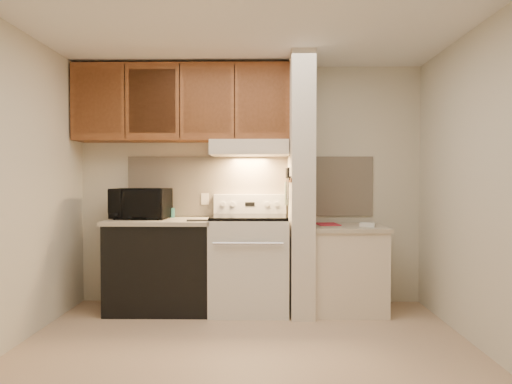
{
  "coord_description": "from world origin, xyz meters",
  "views": [
    {
      "loc": [
        0.13,
        -3.36,
        1.3
      ],
      "look_at": [
        0.07,
        0.75,
        1.19
      ],
      "focal_mm": 32.0,
      "sensor_mm": 36.0,
      "label": 1
    }
  ],
  "objects": [
    {
      "name": "range_knob_left_outer",
      "position": [
        -0.28,
        1.4,
        1.05
      ],
      "size": [
        0.05,
        0.02,
        0.05
      ],
      "primitive_type": "cylinder",
      "rotation": [
        1.57,
        0.0,
        0.0
      ],
      "color": "silver",
      "rests_on": "range_backguard"
    },
    {
      "name": "wall_left",
      "position": [
        -1.8,
        0.0,
        1.25
      ],
      "size": [
        0.02,
        3.0,
        2.5
      ],
      "primitive_type": "cube",
      "color": "beige",
      "rests_on": "floor"
    },
    {
      "name": "knife_blade_d",
      "position": [
        0.38,
        1.18,
        1.22
      ],
      "size": [
        0.01,
        0.04,
        0.16
      ],
      "primitive_type": "cube",
      "color": "silver",
      "rests_on": "knife_strip"
    },
    {
      "name": "oven_mitt",
      "position": [
        0.38,
        1.32,
        1.16
      ],
      "size": [
        0.03,
        0.1,
        0.24
      ],
      "primitive_type": "cube",
      "color": "slate",
      "rests_on": "partition_pillar"
    },
    {
      "name": "floor",
      "position": [
        0.0,
        0.0,
        0.0
      ],
      "size": [
        3.6,
        3.6,
        0.0
      ],
      "primitive_type": "plane",
      "color": "tan",
      "rests_on": "ground"
    },
    {
      "name": "knife_handle_a",
      "position": [
        0.38,
        0.93,
        1.37
      ],
      "size": [
        0.02,
        0.02,
        0.1
      ],
      "primitive_type": "cylinder",
      "color": "black",
      "rests_on": "knife_strip"
    },
    {
      "name": "knife_handle_b",
      "position": [
        0.38,
        1.02,
        1.37
      ],
      "size": [
        0.02,
        0.02,
        0.1
      ],
      "primitive_type": "cylinder",
      "color": "black",
      "rests_on": "knife_strip"
    },
    {
      "name": "knife_blade_e",
      "position": [
        0.38,
        1.26,
        1.21
      ],
      "size": [
        0.01,
        0.04,
        0.18
      ],
      "primitive_type": "cube",
      "color": "silver",
      "rests_on": "knife_strip"
    },
    {
      "name": "range_hood",
      "position": [
        0.0,
        1.28,
        1.62
      ],
      "size": [
        0.78,
        0.44,
        0.15
      ],
      "primitive_type": "cube",
      "color": "beige",
      "rests_on": "upper_cabinets"
    },
    {
      "name": "cooktop",
      "position": [
        0.0,
        1.16,
        0.94
      ],
      "size": [
        0.74,
        0.64,
        0.03
      ],
      "primitive_type": "cube",
      "color": "black",
      "rests_on": "range_body"
    },
    {
      "name": "range_knob_right_inner",
      "position": [
        0.18,
        1.4,
        1.05
      ],
      "size": [
        0.05,
        0.02,
        0.05
      ],
      "primitive_type": "cylinder",
      "rotation": [
        1.57,
        0.0,
        0.0
      ],
      "color": "silver",
      "rests_on": "range_backguard"
    },
    {
      "name": "ceiling",
      "position": [
        0.0,
        0.0,
        2.5
      ],
      "size": [
        3.6,
        3.6,
        0.0
      ],
      "primitive_type": "plane",
      "rotation": [
        3.14,
        0.0,
        0.0
      ],
      "color": "white",
      "rests_on": "wall_back"
    },
    {
      "name": "backsplash",
      "position": [
        0.0,
        1.49,
        1.24
      ],
      "size": [
        2.6,
        0.02,
        0.63
      ],
      "primitive_type": "cube",
      "color": "beige",
      "rests_on": "wall_back"
    },
    {
      "name": "teal_jar",
      "position": [
        -0.83,
        1.39,
        0.96
      ],
      "size": [
        0.09,
        0.09,
        0.1
      ],
      "primitive_type": "cylinder",
      "rotation": [
        0.0,
        0.0,
        0.03
      ],
      "color": "#225A55",
      "rests_on": "left_countertop"
    },
    {
      "name": "partition_pillar",
      "position": [
        0.51,
        1.15,
        1.25
      ],
      "size": [
        0.22,
        0.7,
        2.5
      ],
      "primitive_type": "cube",
      "color": "silver",
      "rests_on": "floor"
    },
    {
      "name": "range_body",
      "position": [
        0.0,
        1.16,
        0.46
      ],
      "size": [
        0.76,
        0.65,
        0.92
      ],
      "primitive_type": "cube",
      "color": "silver",
      "rests_on": "floor"
    },
    {
      "name": "upper_cabinets",
      "position": [
        -0.69,
        1.32,
        2.08
      ],
      "size": [
        2.18,
        0.33,
        0.77
      ],
      "primitive_type": "cube",
      "color": "brown",
      "rests_on": "wall_back"
    },
    {
      "name": "knife_handle_d",
      "position": [
        0.38,
        1.18,
        1.37
      ],
      "size": [
        0.02,
        0.02,
        0.1
      ],
      "primitive_type": "cylinder",
      "color": "black",
      "rests_on": "knife_strip"
    },
    {
      "name": "cab_door_a",
      "position": [
        -1.51,
        1.17,
        2.08
      ],
      "size": [
        0.46,
        0.01,
        0.63
      ],
      "primitive_type": "cube",
      "color": "brown",
      "rests_on": "upper_cabinets"
    },
    {
      "name": "knife_blade_c",
      "position": [
        0.38,
        1.11,
        1.2
      ],
      "size": [
        0.01,
        0.04,
        0.2
      ],
      "primitive_type": "cube",
      "color": "silver",
      "rests_on": "knife_strip"
    },
    {
      "name": "spoon_rest",
      "position": [
        -0.48,
        0.97,
        0.92
      ],
      "size": [
        0.22,
        0.09,
        0.01
      ],
      "primitive_type": "cube",
      "rotation": [
        0.0,
        0.0,
        0.11
      ],
      "color": "black",
      "rests_on": "left_countertop"
    },
    {
      "name": "right_countertop",
      "position": [
        0.97,
        1.15,
        0.83
      ],
      "size": [
        0.74,
        0.64,
        0.04
      ],
      "primitive_type": "cube",
      "color": "#B9AD97",
      "rests_on": "right_cab_base"
    },
    {
      "name": "knife_blade_a",
      "position": [
        0.38,
        0.95,
        1.22
      ],
      "size": [
        0.01,
        0.03,
        0.16
      ],
      "primitive_type": "cube",
      "color": "silver",
      "rests_on": "knife_strip"
    },
    {
      "name": "cab_door_c",
      "position": [
        -0.42,
        1.17,
        2.08
      ],
      "size": [
        0.46,
        0.01,
        0.63
      ],
      "primitive_type": "cube",
      "color": "brown",
      "rests_on": "upper_cabinets"
    },
    {
      "name": "cab_gap_b",
      "position": [
        -0.69,
        1.16,
        2.08
      ],
      "size": [
        0.01,
        0.01,
        0.73
      ],
      "primitive_type": "cube",
      "color": "black",
      "rests_on": "upper_cabinets"
    },
    {
      "name": "knife_handle_e",
      "position": [
        0.38,
        1.26,
        1.37
      ],
      "size": [
        0.02,
        0.02,
        0.1
      ],
      "primitive_type": "cylinder",
      "color": "black",
      "rests_on": "knife_strip"
    },
    {
      "name": "left_countertop",
      "position": [
        -0.88,
        1.17,
        0.89
      ],
      "size": [
        1.04,
        0.67,
        0.04
      ],
      "primitive_type": "cube",
      "color": "#B9AD97",
      "rests_on": "dishwasher_front"
    },
    {
      "name": "cab_door_b",
      "position": [
        -0.96,
        1.17,
        2.08
      ],
      "size": [
        0.46,
        0.01,
        0.63
      ],
      "primitive_type": "cube",
      "color": "brown",
      "rests_on": "upper_cabinets"
    },
    {
      "name": "pillar_trim",
      "position": [
        0.39,
        1.15,
        1.3
      ],
      "size": [
        0.01,
        0.7,
        0.04
      ],
      "primitive_type": "cube",
      "color": "brown",
      "rests_on": "partition_pillar"
    },
    {
      "name": "knife_handle_c",
      "position": [
        0.38,
        1.1,
        1.37
      ],
      "size": [
        0.02,
        0.02,
        0.1
      ],
      "primitive_type": "cylinder",
      "color": "black",
      "rests_on": "knife_strip"
    },
    {
      "name": "range_display",
      "position": [
        0.0,
        1.4,
        1.05
      ],
      "size": [
        0.1,
        0.01,
        0.04
      ],
      "primitive_type": "cube",
      "color": "black",
      "rests_on": "range_backguard"
    },
    {
      "name": "range_knob_right_outer",
      "position": [
        0.28,
        1.4,
        1.05
      ],
      "size": [
        0.05,
        0.02,
        0.05
      ],
      "primitive_type": "cylinder",
      "rotation": [
        1.57,
        0.0,
        0.0
      ],
      "color": "silver",
      "rests_on": "range_backguard"
    },
    {
      "name": "hood_lip",
      "position": [
        0.0,
        1.07,
        1.58
      ],
      "size": [
        0.78,
        0.04,
        0.06
      ],
      "primitive_type": "cube",
      "color": "beige",
      "rests_on": "range_hood"
    },
    {
      "name": "red_folder",
      "position": [
        0.79,
        1.25,
        0.85
      ],
      "size": [
        0.24,
        0.31,
        0.01
      ],
      "primitive_type": "cube",
      "rotation": [
        0.0,
        0.0,
        0.12
      ],
      "color": "#B62537",
      "rests_on": "right_countertop"
    },
    {
      "name": "wall_right",
      "position": [
        1.8,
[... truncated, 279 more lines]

